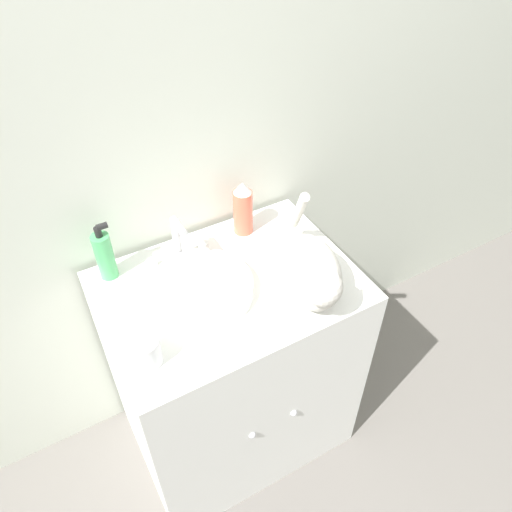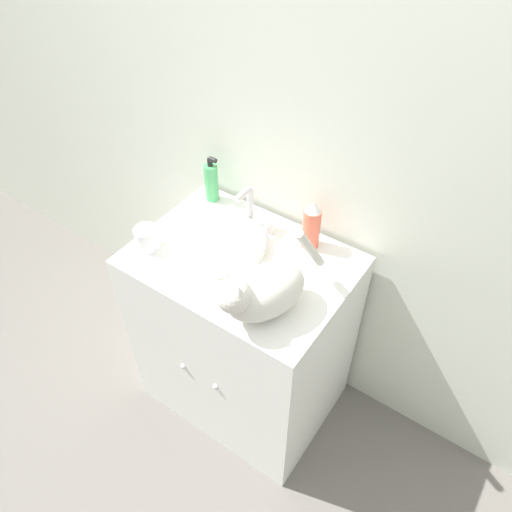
% 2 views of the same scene
% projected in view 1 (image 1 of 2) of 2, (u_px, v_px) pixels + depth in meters
% --- Properties ---
extents(ground_plane, '(8.00, 8.00, 0.00)m').
position_uv_depth(ground_plane, '(270.00, 485.00, 1.85)').
color(ground_plane, slate).
extents(wall_back, '(6.00, 0.05, 2.50)m').
position_uv_depth(wall_back, '(171.00, 106.00, 1.36)').
color(wall_back, silver).
rests_on(wall_back, ground_plane).
extents(vanity_cabinet, '(0.75, 0.55, 0.83)m').
position_uv_depth(vanity_cabinet, '(233.00, 367.00, 1.74)').
color(vanity_cabinet, white).
rests_on(vanity_cabinet, ground_plane).
extents(sink_basin, '(0.30, 0.30, 0.04)m').
position_uv_depth(sink_basin, '(201.00, 288.00, 1.41)').
color(sink_basin, white).
rests_on(sink_basin, vanity_cabinet).
extents(faucet, '(0.20, 0.09, 0.17)m').
position_uv_depth(faucet, '(178.00, 243.00, 1.48)').
color(faucet, silver).
rests_on(faucet, vanity_cabinet).
extents(cat, '(0.25, 0.39, 0.26)m').
position_uv_depth(cat, '(312.00, 272.00, 1.36)').
color(cat, silver).
rests_on(cat, vanity_cabinet).
extents(soap_bottle, '(0.06, 0.05, 0.19)m').
position_uv_depth(soap_bottle, '(105.00, 255.00, 1.43)').
color(soap_bottle, '#4CB266').
rests_on(soap_bottle, vanity_cabinet).
extents(spray_bottle, '(0.06, 0.06, 0.19)m').
position_uv_depth(spray_bottle, '(243.00, 208.00, 1.57)').
color(spray_bottle, '#EF6047').
rests_on(spray_bottle, vanity_cabinet).
extents(cup, '(0.08, 0.08, 0.08)m').
position_uv_depth(cup, '(144.00, 351.00, 1.23)').
color(cup, white).
rests_on(cup, vanity_cabinet).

